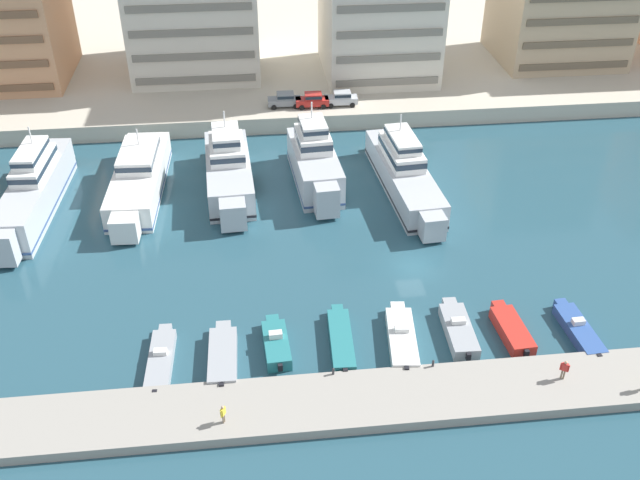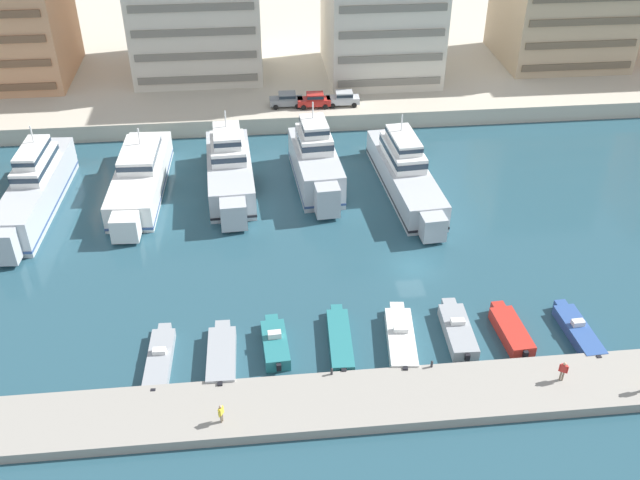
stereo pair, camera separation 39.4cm
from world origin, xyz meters
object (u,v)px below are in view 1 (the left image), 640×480
at_px(motorboat_grey_left, 223,356).
at_px(yacht_silver_center_left, 315,162).
at_px(motorboat_grey_far_left, 161,360).
at_px(car_grey_far_left, 285,99).
at_px(motorboat_red_mid_right, 511,329).
at_px(car_silver_mid_left, 341,98).
at_px(car_red_left, 313,100).
at_px(yacht_white_left, 139,177).
at_px(motorboat_teal_mid_left, 276,344).
at_px(yacht_silver_center, 404,172).
at_px(motorboat_teal_center_left, 341,340).
at_px(motorboat_blue_right, 578,330).
at_px(pedestrian_far_side, 564,368).
at_px(yacht_silver_far_left, 34,190).
at_px(motorboat_white_center, 402,338).
at_px(motorboat_grey_center_right, 458,329).
at_px(pedestrian_mid_deck, 223,413).
at_px(yacht_silver_mid_left, 229,169).

bearing_deg(motorboat_grey_left, yacht_silver_center_left, 69.61).
relative_size(motorboat_grey_far_left, car_grey_far_left, 1.85).
xyz_separation_m(motorboat_red_mid_right, car_silver_mid_left, (-8.18, 41.65, 2.55)).
bearing_deg(car_red_left, yacht_silver_center_left, -94.86).
bearing_deg(yacht_white_left, motorboat_teal_mid_left, -63.46).
height_order(yacht_silver_center_left, yacht_silver_center, yacht_silver_center_left).
bearing_deg(yacht_silver_center, car_silver_mid_left, 103.63).
xyz_separation_m(car_red_left, car_silver_mid_left, (3.66, 0.13, 0.00)).
bearing_deg(motorboat_teal_center_left, car_grey_far_left, 92.07).
relative_size(motorboat_grey_left, motorboat_teal_mid_left, 1.20).
bearing_deg(motorboat_blue_right, car_red_left, 112.26).
height_order(motorboat_grey_left, motorboat_teal_mid_left, motorboat_teal_mid_left).
distance_m(yacht_silver_center, motorboat_teal_mid_left, 27.91).
xyz_separation_m(yacht_silver_center, pedestrian_far_side, (5.61, -29.77, -0.22)).
distance_m(yacht_silver_far_left, motorboat_teal_center_left, 36.63).
bearing_deg(motorboat_white_center, motorboat_grey_left, -177.82).
xyz_separation_m(motorboat_grey_left, pedestrian_far_side, (24.81, -5.42, 1.33)).
distance_m(motorboat_grey_center_right, car_silver_mid_left, 41.39).
height_order(motorboat_teal_center_left, pedestrian_far_side, pedestrian_far_side).
height_order(yacht_white_left, motorboat_grey_center_right, yacht_white_left).
bearing_deg(yacht_white_left, yacht_silver_center, -5.05).
relative_size(motorboat_teal_mid_left, motorboat_blue_right, 0.84).
height_order(motorboat_teal_mid_left, motorboat_blue_right, motorboat_teal_mid_left).
bearing_deg(motorboat_red_mid_right, motorboat_blue_right, -5.78).
distance_m(car_red_left, pedestrian_mid_deck, 50.16).
bearing_deg(car_silver_mid_left, yacht_silver_mid_left, -132.54).
bearing_deg(pedestrian_far_side, car_grey_far_left, 109.57).
bearing_deg(pedestrian_mid_deck, car_grey_far_left, 81.20).
distance_m(yacht_silver_center, car_grey_far_left, 21.48).
height_order(motorboat_teal_mid_left, pedestrian_far_side, pedestrian_far_side).
bearing_deg(car_grey_far_left, motorboat_teal_center_left, -87.93).
height_order(yacht_silver_far_left, motorboat_grey_far_left, yacht_silver_far_left).
xyz_separation_m(motorboat_white_center, motorboat_grey_center_right, (4.73, 0.51, 0.00)).
height_order(motorboat_teal_center_left, pedestrian_mid_deck, pedestrian_mid_deck).
xyz_separation_m(yacht_silver_mid_left, motorboat_grey_far_left, (-5.42, -26.48, -1.80)).
bearing_deg(yacht_silver_mid_left, yacht_silver_center_left, -0.34).
relative_size(yacht_silver_mid_left, motorboat_blue_right, 2.48).
bearing_deg(yacht_silver_center, motorboat_white_center, -102.10).
height_order(yacht_silver_center, motorboat_teal_mid_left, yacht_silver_center).
xyz_separation_m(yacht_silver_center_left, motorboat_teal_mid_left, (-5.75, -25.75, -1.95)).
xyz_separation_m(motorboat_teal_center_left, pedestrian_mid_deck, (-9.15, -7.73, 1.28)).
height_order(motorboat_grey_far_left, motorboat_teal_center_left, motorboat_grey_far_left).
bearing_deg(motorboat_red_mid_right, motorboat_grey_center_right, 172.99).
distance_m(car_silver_mid_left, pedestrian_mid_deck, 51.22).
distance_m(yacht_white_left, motorboat_teal_center_left, 31.65).
xyz_separation_m(motorboat_blue_right, pedestrian_mid_deck, (-28.31, -6.84, 1.30)).
height_order(car_silver_mid_left, pedestrian_mid_deck, car_silver_mid_left).
relative_size(yacht_silver_center, motorboat_red_mid_right, 3.28).
xyz_separation_m(car_red_left, pedestrian_far_side, (13.59, -47.47, -1.23)).
bearing_deg(motorboat_white_center, pedestrian_mid_deck, -152.09).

